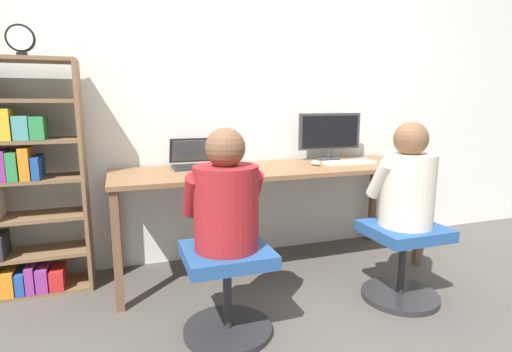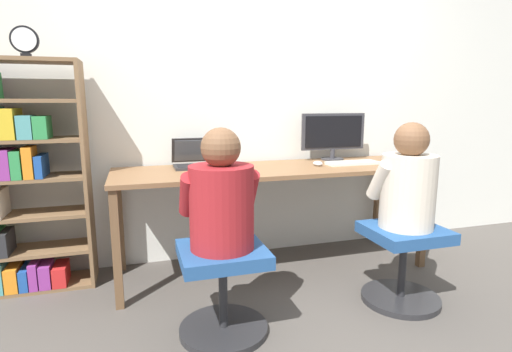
{
  "view_description": "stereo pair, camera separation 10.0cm",
  "coord_description": "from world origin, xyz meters",
  "px_view_note": "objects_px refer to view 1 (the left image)",
  "views": [
    {
      "loc": [
        -1.05,
        -2.35,
        1.25
      ],
      "look_at": [
        -0.19,
        0.15,
        0.76
      ],
      "focal_mm": 28.0,
      "sensor_mm": 36.0,
      "label": 1
    },
    {
      "loc": [
        -0.96,
        -2.38,
        1.25
      ],
      "look_at": [
        -0.19,
        0.15,
        0.76
      ],
      "focal_mm": 28.0,
      "sensor_mm": 36.0,
      "label": 2
    }
  ],
  "objects_px": {
    "keyboard": "(350,162)",
    "office_chair_right": "(227,285)",
    "office_chair_left": "(403,257)",
    "bookshelf": "(3,185)",
    "person_at_laptop": "(226,199)",
    "person_at_monitor": "(407,182)",
    "desktop_monitor": "(330,135)",
    "desk_clock": "(20,39)",
    "laptop": "(195,161)"
  },
  "relations": [
    {
      "from": "keyboard",
      "to": "office_chair_right",
      "type": "bearing_deg",
      "value": -149.0
    },
    {
      "from": "office_chair_left",
      "to": "person_at_laptop",
      "type": "bearing_deg",
      "value": -179.31
    },
    {
      "from": "office_chair_right",
      "to": "bookshelf",
      "type": "xyz_separation_m",
      "value": [
        -1.21,
        0.9,
        0.45
      ]
    },
    {
      "from": "desktop_monitor",
      "to": "person_at_monitor",
      "type": "distance_m",
      "value": 0.97
    },
    {
      "from": "office_chair_left",
      "to": "bookshelf",
      "type": "distance_m",
      "value": 2.57
    },
    {
      "from": "office_chair_left",
      "to": "person_at_laptop",
      "type": "height_order",
      "value": "person_at_laptop"
    },
    {
      "from": "keyboard",
      "to": "person_at_monitor",
      "type": "xyz_separation_m",
      "value": [
        -0.02,
        -0.68,
        -0.03
      ]
    },
    {
      "from": "desk_clock",
      "to": "laptop",
      "type": "bearing_deg",
      "value": 6.01
    },
    {
      "from": "person_at_monitor",
      "to": "desk_clock",
      "type": "relative_size",
      "value": 3.57
    },
    {
      "from": "office_chair_right",
      "to": "person_at_laptop",
      "type": "relative_size",
      "value": 0.77
    },
    {
      "from": "keyboard",
      "to": "office_chair_right",
      "type": "xyz_separation_m",
      "value": [
        -1.17,
        -0.71,
        -0.51
      ]
    },
    {
      "from": "desktop_monitor",
      "to": "person_at_monitor",
      "type": "xyz_separation_m",
      "value": [
        0.02,
        -0.94,
        -0.22
      ]
    },
    {
      "from": "laptop",
      "to": "office_chair_left",
      "type": "distance_m",
      "value": 1.56
    },
    {
      "from": "laptop",
      "to": "person_at_monitor",
      "type": "height_order",
      "value": "person_at_monitor"
    },
    {
      "from": "office_chair_left",
      "to": "person_at_monitor",
      "type": "relative_size",
      "value": 0.76
    },
    {
      "from": "keyboard",
      "to": "desk_clock",
      "type": "bearing_deg",
      "value": 176.81
    },
    {
      "from": "person_at_monitor",
      "to": "keyboard",
      "type": "bearing_deg",
      "value": 88.61
    },
    {
      "from": "office_chair_left",
      "to": "bookshelf",
      "type": "bearing_deg",
      "value": 159.66
    },
    {
      "from": "office_chair_right",
      "to": "desktop_monitor",
      "type": "bearing_deg",
      "value": 40.24
    },
    {
      "from": "laptop",
      "to": "office_chair_right",
      "type": "relative_size",
      "value": 0.69
    },
    {
      "from": "person_at_laptop",
      "to": "laptop",
      "type": "bearing_deg",
      "value": 89.2
    },
    {
      "from": "keyboard",
      "to": "desk_clock",
      "type": "distance_m",
      "value": 2.35
    },
    {
      "from": "person_at_monitor",
      "to": "desk_clock",
      "type": "distance_m",
      "value": 2.47
    },
    {
      "from": "office_chair_left",
      "to": "office_chair_right",
      "type": "height_order",
      "value": "same"
    },
    {
      "from": "desktop_monitor",
      "to": "keyboard",
      "type": "distance_m",
      "value": 0.32
    },
    {
      "from": "desktop_monitor",
      "to": "laptop",
      "type": "bearing_deg",
      "value": -178.52
    },
    {
      "from": "person_at_monitor",
      "to": "desktop_monitor",
      "type": "bearing_deg",
      "value": 91.02
    },
    {
      "from": "desktop_monitor",
      "to": "keyboard",
      "type": "bearing_deg",
      "value": -82.68
    },
    {
      "from": "bookshelf",
      "to": "desk_clock",
      "type": "bearing_deg",
      "value": -19.7
    },
    {
      "from": "office_chair_left",
      "to": "bookshelf",
      "type": "xyz_separation_m",
      "value": [
        -2.37,
        0.88,
        0.45
      ]
    },
    {
      "from": "laptop",
      "to": "office_chair_right",
      "type": "xyz_separation_m",
      "value": [
        -0.01,
        -0.94,
        -0.54
      ]
    },
    {
      "from": "desktop_monitor",
      "to": "office_chair_left",
      "type": "distance_m",
      "value": 1.18
    },
    {
      "from": "desktop_monitor",
      "to": "person_at_laptop",
      "type": "relative_size",
      "value": 0.88
    },
    {
      "from": "laptop",
      "to": "person_at_laptop",
      "type": "distance_m",
      "value": 0.93
    },
    {
      "from": "desktop_monitor",
      "to": "person_at_monitor",
      "type": "bearing_deg",
      "value": -88.98
    },
    {
      "from": "office_chair_right",
      "to": "person_at_monitor",
      "type": "distance_m",
      "value": 1.25
    },
    {
      "from": "keyboard",
      "to": "laptop",
      "type": "bearing_deg",
      "value": 168.76
    },
    {
      "from": "office_chair_right",
      "to": "desk_clock",
      "type": "bearing_deg",
      "value": 140.91
    },
    {
      "from": "keyboard",
      "to": "office_chair_left",
      "type": "bearing_deg",
      "value": -91.38
    },
    {
      "from": "office_chair_left",
      "to": "laptop",
      "type": "bearing_deg",
      "value": 141.27
    },
    {
      "from": "desktop_monitor",
      "to": "office_chair_right",
      "type": "bearing_deg",
      "value": -139.76
    },
    {
      "from": "desktop_monitor",
      "to": "office_chair_left",
      "type": "xyz_separation_m",
      "value": [
        0.02,
        -0.95,
        -0.7
      ]
    },
    {
      "from": "office_chair_left",
      "to": "office_chair_right",
      "type": "relative_size",
      "value": 1.0
    },
    {
      "from": "office_chair_left",
      "to": "desk_clock",
      "type": "xyz_separation_m",
      "value": [
        -2.18,
        0.81,
        1.33
      ]
    },
    {
      "from": "office_chair_left",
      "to": "person_at_laptop",
      "type": "xyz_separation_m",
      "value": [
        -1.16,
        -0.01,
        0.48
      ]
    },
    {
      "from": "desktop_monitor",
      "to": "bookshelf",
      "type": "bearing_deg",
      "value": -178.33
    },
    {
      "from": "desktop_monitor",
      "to": "person_at_laptop",
      "type": "distance_m",
      "value": 1.51
    },
    {
      "from": "office_chair_right",
      "to": "bookshelf",
      "type": "bearing_deg",
      "value": 143.5
    },
    {
      "from": "person_at_laptop",
      "to": "desk_clock",
      "type": "relative_size",
      "value": 3.52
    },
    {
      "from": "laptop",
      "to": "person_at_monitor",
      "type": "distance_m",
      "value": 1.47
    }
  ]
}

